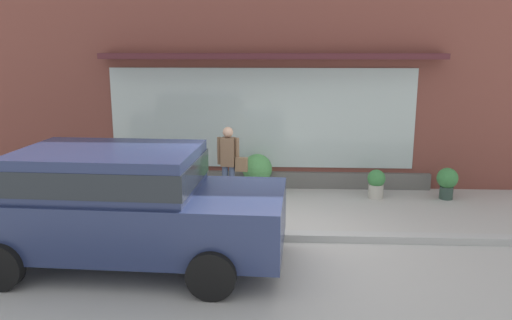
{
  "coord_description": "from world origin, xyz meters",
  "views": [
    {
      "loc": [
        0.24,
        -8.05,
        3.09
      ],
      "look_at": [
        -0.23,
        1.2,
        1.02
      ],
      "focal_mm": 35.6,
      "sensor_mm": 36.0,
      "label": 1
    }
  ],
  "objects": [
    {
      "name": "potted_plant_trailing_edge",
      "position": [
        2.22,
        2.25,
        0.33
      ],
      "size": [
        0.37,
        0.37,
        0.61
      ],
      "color": "#B7B2A3",
      "rests_on": "ground_plane"
    },
    {
      "name": "potted_plant_window_center",
      "position": [
        -2.16,
        2.56,
        0.27
      ],
      "size": [
        0.32,
        0.32,
        0.52
      ],
      "color": "#4C4C51",
      "rests_on": "ground_plane"
    },
    {
      "name": "potted_plant_low_front",
      "position": [
        -0.27,
        2.52,
        0.47
      ],
      "size": [
        0.64,
        0.64,
        0.85
      ],
      "color": "#4C4C51",
      "rests_on": "ground_plane"
    },
    {
      "name": "pedestrian_with_handbag",
      "position": [
        -0.79,
        1.76,
        0.89
      ],
      "size": [
        0.62,
        0.25,
        1.55
      ],
      "rotation": [
        0.0,
        0.0,
        6.12
      ],
      "color": "#475675",
      "rests_on": "ground_plane"
    },
    {
      "name": "storefront",
      "position": [
        -0.0,
        3.19,
        2.38
      ],
      "size": [
        14.0,
        0.81,
        4.86
      ],
      "color": "brown",
      "rests_on": "ground_plane"
    },
    {
      "name": "fire_hydrant",
      "position": [
        -1.33,
        1.11,
        0.43
      ],
      "size": [
        0.42,
        0.4,
        0.87
      ],
      "color": "#B2B2B7",
      "rests_on": "ground_plane"
    },
    {
      "name": "potted_plant_doorstep",
      "position": [
        3.67,
        2.26,
        0.38
      ],
      "size": [
        0.43,
        0.43,
        0.66
      ],
      "color": "#33473D",
      "rests_on": "ground_plane"
    },
    {
      "name": "ground_plane",
      "position": [
        0.0,
        0.0,
        0.0
      ],
      "size": [
        60.0,
        60.0,
        0.0
      ],
      "primitive_type": "plane",
      "color": "#B2AFA8"
    },
    {
      "name": "curb_strip",
      "position": [
        0.0,
        -0.2,
        0.06
      ],
      "size": [
        14.0,
        0.24,
        0.12
      ],
      "primitive_type": "cube",
      "color": "#B2B2AD",
      "rests_on": "ground_plane"
    },
    {
      "name": "parked_car_navy",
      "position": [
        -2.04,
        -1.25,
        0.96
      ],
      "size": [
        4.54,
        2.23,
        1.7
      ],
      "rotation": [
        0.0,
        0.0,
        -0.04
      ],
      "color": "navy",
      "rests_on": "ground_plane"
    }
  ]
}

